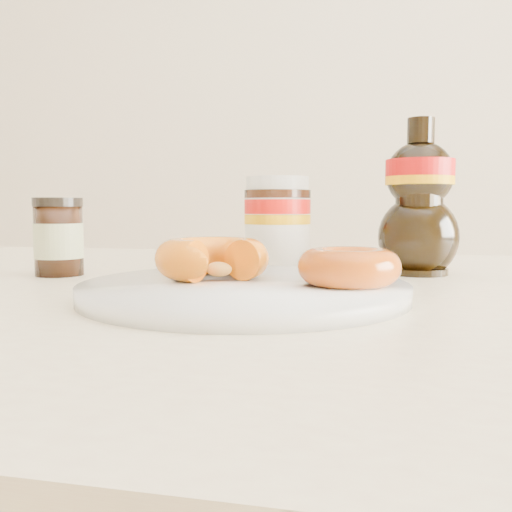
% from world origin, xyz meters
% --- Properties ---
extents(dining_table, '(1.40, 0.90, 0.75)m').
position_xyz_m(dining_table, '(0.00, 0.10, 0.67)').
color(dining_table, beige).
rests_on(dining_table, ground).
extents(plate, '(0.30, 0.30, 0.02)m').
position_xyz_m(plate, '(0.02, 0.00, 0.76)').
color(plate, white).
rests_on(plate, dining_table).
extents(donut_bitten, '(0.14, 0.14, 0.04)m').
position_xyz_m(donut_bitten, '(-0.02, 0.03, 0.78)').
color(donut_bitten, orange).
rests_on(donut_bitten, plate).
extents(donut_whole, '(0.12, 0.12, 0.03)m').
position_xyz_m(donut_whole, '(0.12, 0.01, 0.78)').
color(donut_whole, '#9F450A').
rests_on(donut_whole, plate).
extents(nutella_jar, '(0.09, 0.09, 0.12)m').
position_xyz_m(nutella_jar, '(0.01, 0.24, 0.82)').
color(nutella_jar, white).
rests_on(nutella_jar, dining_table).
extents(syrup_bottle, '(0.12, 0.11, 0.19)m').
position_xyz_m(syrup_bottle, '(0.19, 0.23, 0.85)').
color(syrup_bottle, black).
rests_on(syrup_bottle, dining_table).
extents(dark_jar, '(0.06, 0.06, 0.10)m').
position_xyz_m(dark_jar, '(-0.24, 0.13, 0.80)').
color(dark_jar, black).
rests_on(dark_jar, dining_table).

